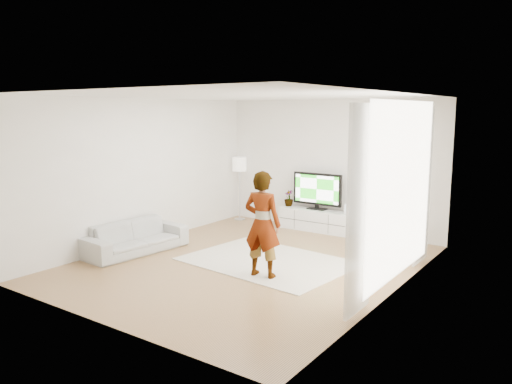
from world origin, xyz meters
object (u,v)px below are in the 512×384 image
Objects in this scene: media_console at (316,220)px; television at (317,190)px; rug at (268,261)px; sofa at (136,237)px; player at (262,224)px; floor_lamp at (239,167)px.

media_console is 1.45× the size of television.
media_console reaches higher than rug.
television is 2.71m from rug.
rug is 2.48m from sofa.
floor_lamp is (-2.78, 3.14, 0.42)m from player.
rug is (0.40, -2.50, -0.22)m from media_console.
floor_lamp is (-0.12, 3.33, 0.98)m from sofa.
media_console is at bearing -90.00° from television.
floor_lamp is at bearing -55.43° from player.
sofa is at bearing -88.01° from floor_lamp.
television is at bearing -83.61° from player.
floor_lamp reaches higher than media_console.
player reaches higher than floor_lamp.
rug is at bearing -80.98° from television.
rug is at bearing -69.38° from player.
rug is 1.84× the size of floor_lamp.
floor_lamp is at bearing 134.77° from rug.
television is (0.00, 0.03, 0.66)m from media_console.
floor_lamp is (-2.01, -0.06, 1.03)m from media_console.
television is at bearing 2.63° from floor_lamp.
sofa is at bearing -158.79° from rug.
sofa is (-2.67, -0.19, -0.56)m from player.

